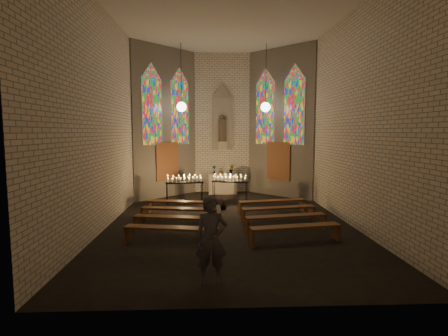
{
  "coord_description": "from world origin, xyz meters",
  "views": [
    {
      "loc": [
        -0.66,
        -11.83,
        3.08
      ],
      "look_at": [
        -0.11,
        1.17,
        1.73
      ],
      "focal_mm": 28.0,
      "sensor_mm": 36.0,
      "label": 1
    }
  ],
  "objects_px": {
    "votive_stand_right": "(230,180)",
    "votive_stand_left": "(184,180)",
    "altar": "(223,184)",
    "visitor": "(211,240)",
    "aisle_flower_pot": "(223,204)"
  },
  "relations": [
    {
      "from": "aisle_flower_pot",
      "to": "votive_stand_right",
      "type": "bearing_deg",
      "value": 76.93
    },
    {
      "from": "altar",
      "to": "votive_stand_left",
      "type": "relative_size",
      "value": 0.85
    },
    {
      "from": "votive_stand_right",
      "to": "visitor",
      "type": "distance_m",
      "value": 8.29
    },
    {
      "from": "altar",
      "to": "votive_stand_right",
      "type": "bearing_deg",
      "value": -83.5
    },
    {
      "from": "votive_stand_left",
      "to": "votive_stand_right",
      "type": "distance_m",
      "value": 1.99
    },
    {
      "from": "altar",
      "to": "aisle_flower_pot",
      "type": "height_order",
      "value": "altar"
    },
    {
      "from": "altar",
      "to": "aisle_flower_pot",
      "type": "distance_m",
      "value": 3.66
    },
    {
      "from": "visitor",
      "to": "aisle_flower_pot",
      "type": "bearing_deg",
      "value": 81.51
    },
    {
      "from": "altar",
      "to": "aisle_flower_pot",
      "type": "relative_size",
      "value": 3.15
    },
    {
      "from": "votive_stand_right",
      "to": "altar",
      "type": "bearing_deg",
      "value": 112.97
    },
    {
      "from": "votive_stand_left",
      "to": "visitor",
      "type": "distance_m",
      "value": 8.02
    },
    {
      "from": "aisle_flower_pot",
      "to": "votive_stand_left",
      "type": "height_order",
      "value": "votive_stand_left"
    },
    {
      "from": "votive_stand_left",
      "to": "votive_stand_right",
      "type": "relative_size",
      "value": 1.02
    },
    {
      "from": "votive_stand_right",
      "to": "votive_stand_left",
      "type": "bearing_deg",
      "value": -155.03
    },
    {
      "from": "altar",
      "to": "visitor",
      "type": "relative_size",
      "value": 0.78
    }
  ]
}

